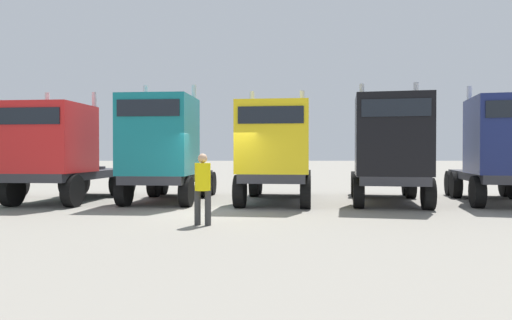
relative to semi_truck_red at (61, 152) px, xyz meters
name	(u,v)px	position (x,y,z in m)	size (l,w,h in m)	color
ground	(217,212)	(5.96, -2.50, -1.89)	(200.00, 200.00, 0.00)	gray
semi_truck_red	(61,152)	(0.00, 0.00, 0.00)	(3.16, 6.39, 4.18)	#333338
semi_truck_teal	(163,149)	(3.81, -0.12, 0.12)	(3.04, 5.88, 4.45)	#333338
semi_truck_yellow	(275,152)	(7.90, -0.38, 0.00)	(3.31, 6.57, 4.18)	#333338
semi_truck_black	(390,150)	(11.92, -0.79, 0.04)	(3.69, 6.57, 4.39)	#333338
semi_truck_navy	(504,149)	(15.96, -0.77, 0.09)	(3.79, 6.23, 4.36)	#333338
visitor_in_hivis	(203,184)	(5.82, -5.18, -0.83)	(0.48, 0.48, 1.82)	#313131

